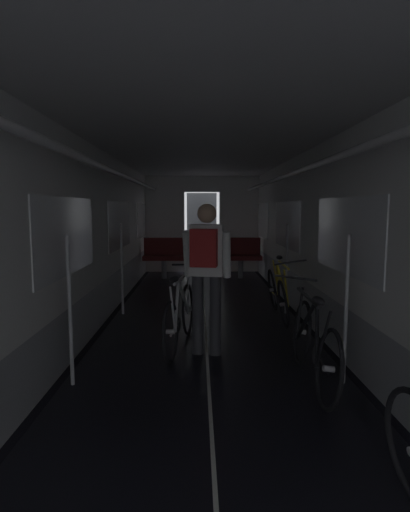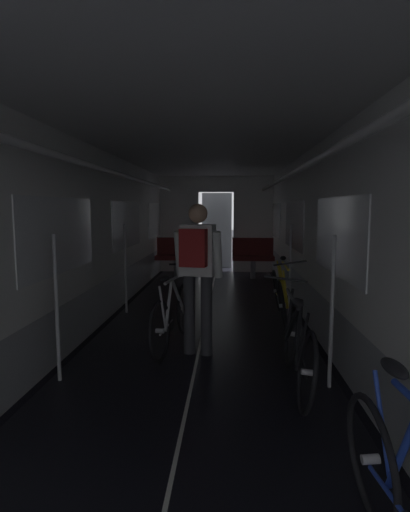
# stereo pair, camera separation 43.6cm
# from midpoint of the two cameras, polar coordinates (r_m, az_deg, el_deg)

# --- Properties ---
(train_car_shell) EXTENTS (3.14, 12.34, 2.57)m
(train_car_shell) POSITION_cam_midpoint_polar(r_m,az_deg,el_deg) (5.22, -2.30, 7.25)
(train_car_shell) COLOR black
(train_car_shell) RESTS_ON ground
(bench_seat_far_left) EXTENTS (0.98, 0.51, 0.95)m
(bench_seat_far_left) POSITION_cam_midpoint_polar(r_m,az_deg,el_deg) (9.80, -6.93, 0.28)
(bench_seat_far_left) COLOR gray
(bench_seat_far_left) RESTS_ON ground
(bench_seat_far_right) EXTENTS (0.98, 0.51, 0.95)m
(bench_seat_far_right) POSITION_cam_midpoint_polar(r_m,az_deg,el_deg) (9.78, 3.61, 0.30)
(bench_seat_far_right) COLOR gray
(bench_seat_far_right) RESTS_ON ground
(bicycle_yellow) EXTENTS (0.44, 1.69, 0.96)m
(bicycle_yellow) POSITION_cam_midpoint_polar(r_m,az_deg,el_deg) (6.24, 8.03, -5.09)
(bicycle_yellow) COLOR black
(bicycle_yellow) RESTS_ON ground
(bicycle_black) EXTENTS (0.44, 1.69, 0.95)m
(bicycle_black) POSITION_cam_midpoint_polar(r_m,az_deg,el_deg) (4.03, 11.62, -11.71)
(bicycle_black) COLOR black
(bicycle_black) RESTS_ON ground
(person_cyclist_aisle) EXTENTS (0.56, 0.44, 1.69)m
(person_cyclist_aisle) POSITION_cam_midpoint_polar(r_m,az_deg,el_deg) (4.54, -2.59, -1.28)
(person_cyclist_aisle) COLOR #2D2D33
(person_cyclist_aisle) RESTS_ON ground
(bicycle_silver_in_aisle) EXTENTS (0.48, 1.68, 0.94)m
(bicycle_silver_in_aisle) POSITION_cam_midpoint_polar(r_m,az_deg,el_deg) (4.94, -6.02, -8.13)
(bicycle_silver_in_aisle) COLOR black
(bicycle_silver_in_aisle) RESTS_ON ground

